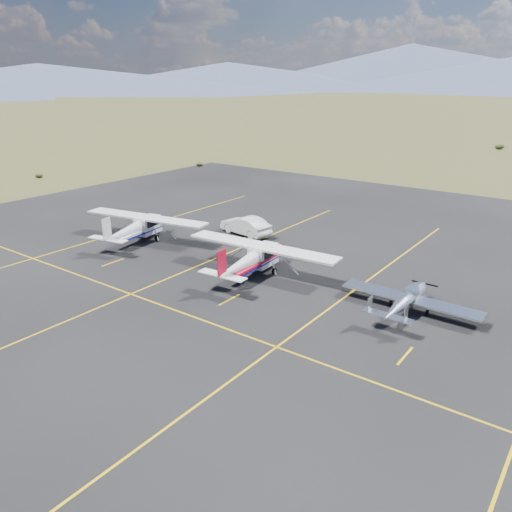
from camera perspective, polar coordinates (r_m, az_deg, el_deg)
ground at (r=29.29m, az=12.31°, el=-6.57°), size 1600.00×1600.00×0.00m
apron at (r=32.40m, az=0.99°, el=-3.46°), size 72.00×72.00×0.02m
aircraft_low_wing at (r=29.71m, az=16.86°, el=-4.79°), size 5.82×8.15×1.78m
aircraft_cessna at (r=33.56m, az=-0.37°, el=-0.27°), size 6.83×11.38×2.88m
aircraft_plain at (r=41.81m, az=-13.39°, el=3.24°), size 7.01×11.44×2.88m
sedan at (r=42.82m, az=-1.19°, el=3.50°), size 2.44×5.05×1.59m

